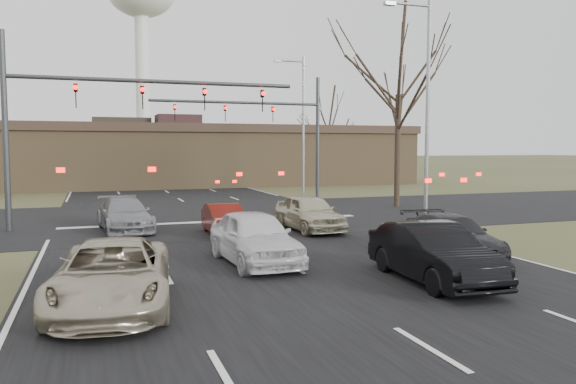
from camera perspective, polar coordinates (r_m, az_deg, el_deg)
name	(u,v)px	position (r m, az deg, el deg)	size (l,w,h in m)	color
ground	(333,292)	(13.42, 4.58, -10.08)	(360.00, 360.00, 0.00)	#404A27
road_main	(138,174)	(72.14, -15.03, 1.75)	(14.00, 300.00, 0.02)	black
road_cross	(208,217)	(27.58, -8.10, -2.49)	(200.00, 14.00, 0.02)	black
building	(179,155)	(50.40, -10.97, 3.68)	(42.40, 10.40, 5.30)	brown
water_tower	(141,3)	(136.18, -14.68, 18.07)	(15.00, 15.00, 44.50)	silver
mast_arm_near	(92,106)	(24.92, -19.33, 8.20)	(12.12, 0.24, 8.00)	#383A3D
mast_arm_far	(278,122)	(36.73, -1.07, 7.13)	(11.12, 0.24, 8.00)	#383A3D
streetlight_right_near	(424,98)	(26.10, 13.68, 9.28)	(2.34, 0.25, 10.00)	gray
streetlight_right_far	(301,117)	(41.57, 1.34, 7.62)	(2.34, 0.25, 10.00)	gray
tree_right_near	(399,48)	(32.73, 11.22, 14.19)	(6.90, 6.90, 11.50)	black
tree_right_far	(329,107)	(51.18, 4.18, 8.57)	(5.40, 5.40, 9.00)	black
car_silver_suv	(112,275)	(12.50, -17.44, -8.04)	(2.34, 5.08, 1.41)	#B0A78E
car_white_sedan	(255,237)	(16.40, -3.41, -4.59)	(1.84, 4.57, 1.56)	silver
car_black_hatch	(433,253)	(14.60, 14.53, -6.03)	(1.56, 4.48, 1.48)	black
car_charcoal_sedan	(452,236)	(18.08, 16.30, -4.34)	(1.81, 4.45, 1.29)	black
car_grey_ahead	(125,215)	(23.67, -16.26, -2.21)	(1.86, 4.57, 1.33)	gray
car_red_ahead	(225,220)	(21.79, -6.47, -2.82)	(1.26, 3.61, 1.19)	#57120C
car_silver_ahead	(309,213)	(22.79, 2.15, -2.10)	(1.74, 4.33, 1.47)	#BAB596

